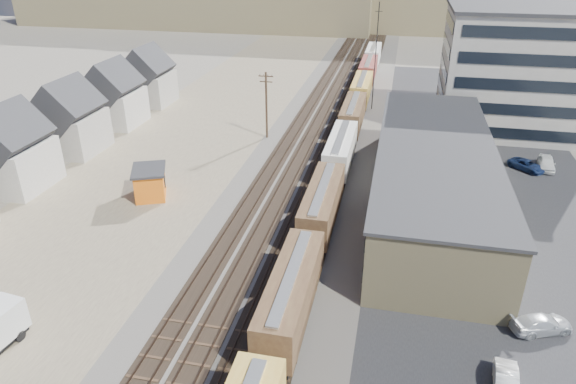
% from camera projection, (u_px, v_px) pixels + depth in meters
% --- Properties ---
extents(ground, '(300.00, 300.00, 0.00)m').
position_uv_depth(ground, '(238.00, 332.00, 39.63)').
color(ground, '#6B6356').
rests_on(ground, ground).
extents(ballast_bed, '(18.00, 200.00, 0.06)m').
position_uv_depth(ballast_bed, '(330.00, 125.00, 83.33)').
color(ballast_bed, '#4C4742').
rests_on(ballast_bed, ground).
extents(dirt_yard, '(24.00, 180.00, 0.03)m').
position_uv_depth(dirt_yard, '(191.00, 136.00, 78.43)').
color(dirt_yard, '#6E5D4B').
rests_on(dirt_yard, ground).
extents(asphalt_lot, '(26.00, 120.00, 0.04)m').
position_uv_depth(asphalt_lot, '(483.00, 174.00, 66.00)').
color(asphalt_lot, '#232326').
rests_on(asphalt_lot, ground).
extents(rail_tracks, '(11.40, 200.00, 0.24)m').
position_uv_depth(rail_tracks, '(327.00, 124.00, 83.40)').
color(rail_tracks, black).
rests_on(rail_tracks, ground).
extents(freight_train, '(3.00, 119.74, 4.46)m').
position_uv_depth(freight_train, '(347.00, 130.00, 72.64)').
color(freight_train, black).
rests_on(freight_train, ground).
extents(warehouse, '(12.40, 40.40, 7.25)m').
position_uv_depth(warehouse, '(433.00, 175.00, 56.98)').
color(warehouse, tan).
rests_on(warehouse, ground).
extents(office_tower, '(22.60, 18.60, 18.45)m').
position_uv_depth(office_tower, '(518.00, 69.00, 78.18)').
color(office_tower, '#9E998E').
rests_on(office_tower, ground).
extents(utility_pole_north, '(2.20, 0.32, 10.00)m').
position_uv_depth(utility_pole_north, '(266.00, 104.00, 75.62)').
color(utility_pole_north, '#382619').
rests_on(utility_pole_north, ground).
extents(radio_mast, '(1.20, 0.16, 18.00)m').
position_uv_depth(radio_mast, '(375.00, 57.00, 86.87)').
color(radio_mast, black).
rests_on(radio_mast, ground).
extents(townhouse_row, '(8.15, 68.16, 10.47)m').
position_uv_depth(townhouse_row, '(42.00, 136.00, 66.08)').
color(townhouse_row, '#B7B2A8').
rests_on(townhouse_row, ground).
extents(maintenance_shed, '(5.31, 5.89, 3.53)m').
position_uv_depth(maintenance_shed, '(150.00, 182.00, 59.60)').
color(maintenance_shed, orange).
rests_on(maintenance_shed, ground).
extents(parked_car_white, '(1.96, 4.38, 1.39)m').
position_uv_depth(parked_car_white, '(506.00, 384.00, 34.11)').
color(parked_car_white, silver).
rests_on(parked_car_white, ground).
extents(parked_car_silver, '(5.17, 3.60, 1.39)m').
position_uv_depth(parked_car_silver, '(542.00, 324.00, 39.39)').
color(parked_car_silver, '#AEB2B6').
rests_on(parked_car_silver, ground).
extents(parked_car_blue, '(4.97, 4.88, 1.33)m').
position_uv_depth(parked_car_blue, '(527.00, 166.00, 66.81)').
color(parked_car_blue, navy).
rests_on(parked_car_blue, ground).
extents(parked_car_far, '(2.57, 5.09, 1.66)m').
position_uv_depth(parked_car_far, '(546.00, 163.00, 67.07)').
color(parked_car_far, white).
rests_on(parked_car_far, ground).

